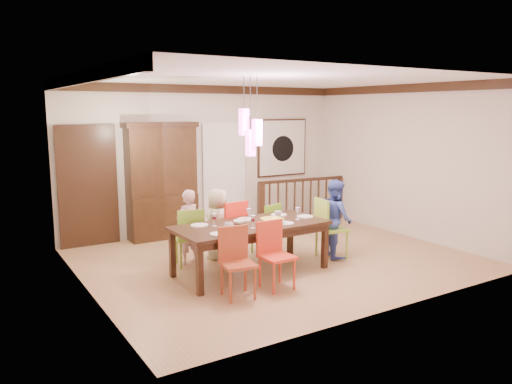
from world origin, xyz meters
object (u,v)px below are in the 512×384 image
balustrade (303,200)px  person_end_right (336,218)px  chair_end_right (332,224)px  chair_far_left (189,232)px  dining_table (251,229)px  person_far_mid (218,224)px  china_hutch (162,180)px  person_far_left (188,227)px

balustrade → person_end_right: size_ratio=1.66×
chair_end_right → person_end_right: size_ratio=0.77×
chair_far_left → person_end_right: person_end_right is taller
dining_table → person_far_mid: person_far_mid is taller
chair_far_left → china_hutch: bearing=-86.8°
person_far_mid → dining_table: bearing=82.6°
chair_far_left → chair_end_right: bearing=170.2°
person_far_left → person_far_mid: (0.54, 0.01, -0.02)m
dining_table → person_end_right: person_end_right is taller
dining_table → person_far_left: (-0.62, 0.89, -0.08)m
person_far_left → person_end_right: (2.25, -0.91, 0.05)m
chair_far_left → person_far_left: bearing=-92.7°
dining_table → person_far_mid: size_ratio=2.00×
dining_table → balustrade: (2.71, 2.32, -0.17)m
dining_table → chair_end_right: size_ratio=2.33×
chair_end_right → person_far_mid: bearing=69.7°
dining_table → person_far_left: size_ratio=1.95×
dining_table → person_end_right: (1.63, -0.02, -0.02)m
chair_end_right → china_hutch: china_hutch is taller
china_hutch → chair_end_right: bearing=-55.3°
chair_end_right → person_far_left: (-2.15, 0.94, 0.03)m
balustrade → person_far_left: 3.63m
balustrade → person_far_left: (-3.34, -1.44, 0.10)m
chair_far_left → chair_end_right: chair_end_right is taller
chair_far_left → chair_end_right: size_ratio=0.92×
person_end_right → person_far_mid: bearing=77.7°
chair_end_right → person_far_left: size_ratio=0.84×
dining_table → chair_end_right: 1.53m
person_far_left → person_end_right: person_end_right is taller
balustrade → person_far_left: person_far_left is taller
person_far_mid → person_far_left: bearing=-10.8°
chair_far_left → person_far_left: (0.02, 0.08, 0.07)m
person_end_right → person_far_left: bearing=84.1°
chair_end_right → person_far_left: bearing=76.8°
chair_far_left → person_far_left: size_ratio=0.77×
balustrade → person_end_right: (-1.09, -2.35, 0.15)m
person_far_left → person_end_right: 2.43m
chair_end_right → person_end_right: (0.10, 0.03, 0.08)m
chair_far_left → person_far_mid: (0.56, 0.09, 0.05)m
chair_far_left → person_end_right: bearing=171.7°
chair_end_right → person_far_mid: (-1.61, 0.95, 0.01)m
chair_end_right → balustrade: size_ratio=0.46×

